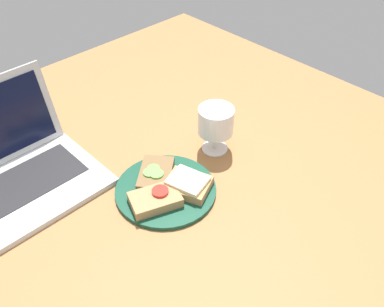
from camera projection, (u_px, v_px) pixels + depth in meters
The scene contains 7 objects.
wooden_table at pixel (171, 193), 98.17cm from camera, with size 140.00×140.00×3.00cm, color #9E6B3D.
plate at pixel (167, 191), 95.94cm from camera, with size 22.75×22.75×1.02cm, color #144733.
sandwich_with_cheese at pixel (188, 184), 94.90cm from camera, with size 11.15×12.00×2.90cm.
sandwich_with_cucumber at pixel (156, 174), 97.97cm from camera, with size 12.87×12.45×2.26cm.
sandwich_with_tomato at pixel (155, 199), 91.64cm from camera, with size 12.38×10.22×2.89cm.
wine_glass at pixel (216, 123), 102.42cm from camera, with size 8.68×8.68×12.10cm.
laptop at pixel (11, 169), 95.71cm from camera, with size 34.37×28.27×20.88cm.
Camera 1 is at (-44.13, -52.59, 72.43)cm, focal length 40.00 mm.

